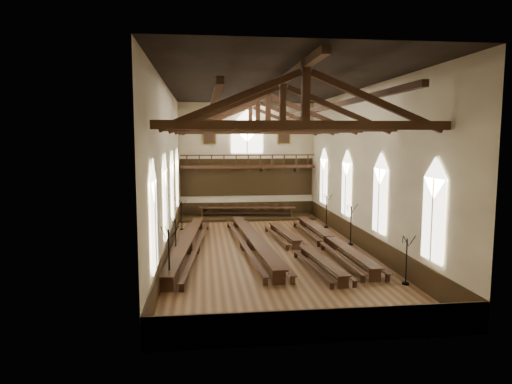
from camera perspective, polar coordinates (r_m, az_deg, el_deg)
The scene contains 21 objects.
ground at distance 28.48m, azimuth 1.46°, elevation -7.28°, with size 26.00×26.00×0.00m, color brown.
room_walls at distance 27.63m, azimuth 1.50°, elevation 5.83°, with size 26.00×26.00×26.00m.
wainscot_band at distance 28.34m, azimuth 1.47°, elevation -6.11°, with size 12.00×26.00×1.20m.
side_windows at distance 27.81m, azimuth 1.49°, elevation 0.22°, with size 11.85×19.80×4.50m.
end_window at distance 40.44m, azimuth -1.13°, elevation 7.20°, with size 2.80×0.12×3.80m.
minstrels_gallery at distance 40.31m, azimuth -1.09°, elevation 2.48°, with size 11.80×1.24×3.70m.
portraits at distance 40.43m, azimuth -1.13°, elevation 7.02°, with size 7.75×0.09×1.45m.
roof_trusses at distance 27.66m, azimuth 1.52°, elevation 9.47°, with size 11.70×25.70×2.80m.
refectory_row_a at distance 28.04m, azimuth -8.65°, elevation -6.35°, with size 2.31×15.01×0.80m.
refectory_row_b at distance 28.61m, azimuth -0.40°, elevation -6.02°, with size 2.08×14.93×0.80m.
refectory_row_c at distance 27.68m, azimuth 5.54°, elevation -6.68°, with size 1.92×13.75×0.67m.
refectory_row_d at distance 29.25m, azimuth 9.29°, elevation -5.87°, with size 1.77×14.55×0.76m.
dais at distance 39.52m, azimuth -1.13°, elevation -3.16°, with size 11.40×3.10×0.21m, color black.
high_table at distance 39.39m, azimuth -1.13°, elevation -2.07°, with size 8.38×1.93×0.78m.
high_chairs at distance 40.21m, azimuth -1.24°, elevation -2.05°, with size 7.66×0.47×1.01m.
candelabrum_left_near at distance 21.86m, azimuth -10.80°, elevation -9.37°, with size 0.84×0.87×2.90m.
candelabrum_left_mid at distance 27.12m, azimuth -9.99°, elevation -6.54°, with size 0.67×0.72×2.36m.
candelabrum_left_far at distance 35.02m, azimuth -9.25°, elevation -3.55°, with size 0.66×0.69×2.28m.
candelabrum_right_near at distance 22.97m, azimuth 18.24°, elevation -9.22°, with size 0.65×0.72×2.36m.
candelabrum_right_mid at distance 30.29m, azimuth 11.75°, elevation -5.00°, with size 0.76×0.81×2.68m.
candelabrum_right_far at distance 35.79m, azimuth 8.78°, elevation -3.16°, with size 0.72×0.80×2.62m.
Camera 1 is at (-3.96, -27.34, 6.90)m, focal length 32.00 mm.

